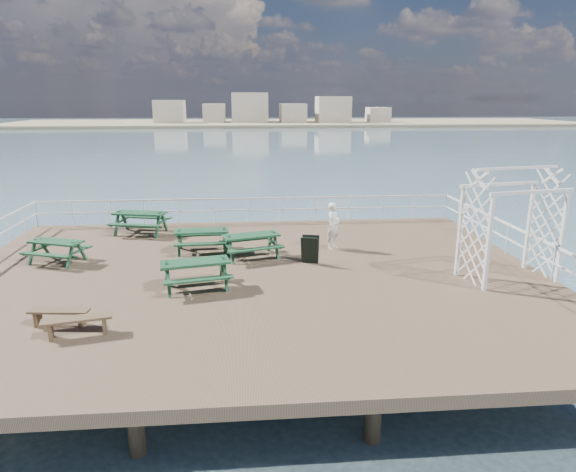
{
  "coord_description": "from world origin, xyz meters",
  "views": [
    {
      "loc": [
        -0.16,
        -14.95,
        5.22
      ],
      "look_at": [
        1.17,
        0.34,
        1.1
      ],
      "focal_mm": 32.0,
      "sensor_mm": 36.0,
      "label": 1
    }
  ],
  "objects_px": {
    "picnic_table_d": "(56,247)",
    "picnic_table_e": "(196,269)",
    "flat_bench_near": "(59,314)",
    "person": "(333,226)",
    "picnic_table_a": "(140,218)",
    "picnic_table_b": "(202,236)",
    "picnic_table_c": "(251,241)",
    "flat_bench_far": "(77,322)",
    "trellis_arbor": "(510,230)"
  },
  "relations": [
    {
      "from": "picnic_table_d",
      "to": "flat_bench_near",
      "type": "xyz_separation_m",
      "value": [
        1.73,
        -5.03,
        -0.23
      ]
    },
    {
      "from": "flat_bench_near",
      "to": "trellis_arbor",
      "type": "xyz_separation_m",
      "value": [
        12.18,
        2.28,
        1.19
      ]
    },
    {
      "from": "picnic_table_e",
      "to": "picnic_table_d",
      "type": "bearing_deg",
      "value": 137.13
    },
    {
      "from": "picnic_table_a",
      "to": "person",
      "type": "bearing_deg",
      "value": -7.34
    },
    {
      "from": "picnic_table_b",
      "to": "person",
      "type": "relative_size",
      "value": 1.15
    },
    {
      "from": "picnic_table_b",
      "to": "flat_bench_near",
      "type": "relative_size",
      "value": 1.34
    },
    {
      "from": "picnic_table_d",
      "to": "picnic_table_e",
      "type": "bearing_deg",
      "value": -10.15
    },
    {
      "from": "picnic_table_d",
      "to": "trellis_arbor",
      "type": "height_order",
      "value": "trellis_arbor"
    },
    {
      "from": "picnic_table_e",
      "to": "picnic_table_c",
      "type": "bearing_deg",
      "value": 47.67
    },
    {
      "from": "picnic_table_e",
      "to": "flat_bench_near",
      "type": "distance_m",
      "value": 3.76
    },
    {
      "from": "picnic_table_b",
      "to": "picnic_table_d",
      "type": "bearing_deg",
      "value": -173.0
    },
    {
      "from": "flat_bench_near",
      "to": "picnic_table_c",
      "type": "bearing_deg",
      "value": 53.87
    },
    {
      "from": "picnic_table_b",
      "to": "person",
      "type": "xyz_separation_m",
      "value": [
        4.65,
        0.03,
        0.26
      ]
    },
    {
      "from": "trellis_arbor",
      "to": "picnic_table_a",
      "type": "bearing_deg",
      "value": 141.04
    },
    {
      "from": "picnic_table_a",
      "to": "flat_bench_far",
      "type": "distance_m",
      "value": 9.21
    },
    {
      "from": "picnic_table_a",
      "to": "picnic_table_e",
      "type": "xyz_separation_m",
      "value": [
        2.72,
        -6.38,
        -0.04
      ]
    },
    {
      "from": "flat_bench_near",
      "to": "flat_bench_far",
      "type": "height_order",
      "value": "flat_bench_far"
    },
    {
      "from": "picnic_table_b",
      "to": "picnic_table_d",
      "type": "height_order",
      "value": "picnic_table_b"
    },
    {
      "from": "picnic_table_c",
      "to": "person",
      "type": "height_order",
      "value": "person"
    },
    {
      "from": "picnic_table_a",
      "to": "picnic_table_c",
      "type": "distance_m",
      "value": 5.62
    },
    {
      "from": "picnic_table_a",
      "to": "picnic_table_d",
      "type": "xyz_separation_m",
      "value": [
        -2.02,
        -3.59,
        -0.09
      ]
    },
    {
      "from": "trellis_arbor",
      "to": "flat_bench_near",
      "type": "bearing_deg",
      "value": 179.7
    },
    {
      "from": "picnic_table_b",
      "to": "picnic_table_d",
      "type": "xyz_separation_m",
      "value": [
        -4.65,
        -0.8,
        -0.04
      ]
    },
    {
      "from": "picnic_table_b",
      "to": "trellis_arbor",
      "type": "bearing_deg",
      "value": -23.83
    },
    {
      "from": "flat_bench_far",
      "to": "trellis_arbor",
      "type": "xyz_separation_m",
      "value": [
        11.59,
        2.86,
        1.16
      ]
    },
    {
      "from": "picnic_table_d",
      "to": "picnic_table_e",
      "type": "height_order",
      "value": "picnic_table_e"
    },
    {
      "from": "picnic_table_e",
      "to": "person",
      "type": "relative_size",
      "value": 1.3
    },
    {
      "from": "flat_bench_far",
      "to": "person",
      "type": "height_order",
      "value": "person"
    },
    {
      "from": "picnic_table_d",
      "to": "flat_bench_near",
      "type": "height_order",
      "value": "picnic_table_d"
    },
    {
      "from": "flat_bench_near",
      "to": "person",
      "type": "xyz_separation_m",
      "value": [
        7.57,
        5.87,
        0.54
      ]
    },
    {
      "from": "picnic_table_d",
      "to": "picnic_table_b",
      "type": "bearing_deg",
      "value": 30.17
    },
    {
      "from": "picnic_table_d",
      "to": "flat_bench_far",
      "type": "distance_m",
      "value": 6.08
    },
    {
      "from": "picnic_table_c",
      "to": "trellis_arbor",
      "type": "height_order",
      "value": "trellis_arbor"
    },
    {
      "from": "flat_bench_near",
      "to": "person",
      "type": "distance_m",
      "value": 9.59
    },
    {
      "from": "flat_bench_far",
      "to": "person",
      "type": "relative_size",
      "value": 0.93
    },
    {
      "from": "picnic_table_c",
      "to": "picnic_table_a",
      "type": "bearing_deg",
      "value": 124.66
    },
    {
      "from": "flat_bench_near",
      "to": "flat_bench_far",
      "type": "bearing_deg",
      "value": -38.05
    },
    {
      "from": "person",
      "to": "picnic_table_b",
      "type": "bearing_deg",
      "value": 136.46
    },
    {
      "from": "person",
      "to": "picnic_table_c",
      "type": "bearing_deg",
      "value": 151.78
    },
    {
      "from": "picnic_table_d",
      "to": "picnic_table_e",
      "type": "xyz_separation_m",
      "value": [
        4.74,
        -2.8,
        0.05
      ]
    },
    {
      "from": "picnic_table_d",
      "to": "trellis_arbor",
      "type": "distance_m",
      "value": 14.22
    },
    {
      "from": "picnic_table_a",
      "to": "picnic_table_b",
      "type": "bearing_deg",
      "value": -33.24
    },
    {
      "from": "picnic_table_c",
      "to": "flat_bench_far",
      "type": "bearing_deg",
      "value": -141.55
    },
    {
      "from": "picnic_table_c",
      "to": "picnic_table_d",
      "type": "relative_size",
      "value": 1.06
    },
    {
      "from": "picnic_table_a",
      "to": "picnic_table_d",
      "type": "height_order",
      "value": "picnic_table_a"
    },
    {
      "from": "picnic_table_a",
      "to": "picnic_table_e",
      "type": "relative_size",
      "value": 1.08
    },
    {
      "from": "picnic_table_b",
      "to": "picnic_table_c",
      "type": "distance_m",
      "value": 1.89
    },
    {
      "from": "picnic_table_b",
      "to": "person",
      "type": "distance_m",
      "value": 4.66
    },
    {
      "from": "trellis_arbor",
      "to": "person",
      "type": "bearing_deg",
      "value": 131.23
    },
    {
      "from": "person",
      "to": "picnic_table_a",
      "type": "bearing_deg",
      "value": 115.38
    }
  ]
}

